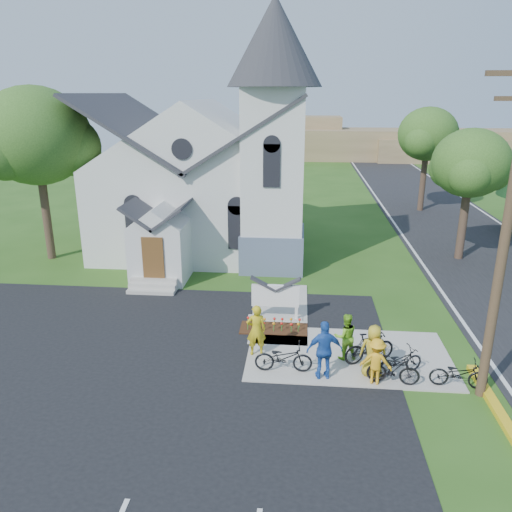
# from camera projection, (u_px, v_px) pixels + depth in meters

# --- Properties ---
(ground) EXTENTS (120.00, 120.00, 0.00)m
(ground) POSITION_uv_depth(u_px,v_px,m) (305.00, 361.00, 17.05)
(ground) COLOR #2B5217
(ground) RESTS_ON ground
(parking_lot) EXTENTS (20.00, 16.00, 0.02)m
(parking_lot) POSITION_uv_depth(u_px,v_px,m) (83.00, 383.00, 15.76)
(parking_lot) COLOR black
(parking_lot) RESTS_ON ground
(road) EXTENTS (8.00, 90.00, 0.02)m
(road) POSITION_uv_depth(u_px,v_px,m) (469.00, 243.00, 30.37)
(road) COLOR black
(road) RESTS_ON ground
(sidewalk) EXTENTS (7.00, 4.00, 0.05)m
(sidewalk) POSITION_uv_depth(u_px,v_px,m) (348.00, 355.00, 17.38)
(sidewalk) COLOR #A8A398
(sidewalk) RESTS_ON ground
(church) EXTENTS (12.35, 12.00, 13.00)m
(church) POSITION_uv_depth(u_px,v_px,m) (209.00, 159.00, 27.70)
(church) COLOR silver
(church) RESTS_ON ground
(church_sign) EXTENTS (2.20, 0.40, 1.70)m
(church_sign) POSITION_uv_depth(u_px,v_px,m) (275.00, 296.00, 19.86)
(church_sign) COLOR #A8A398
(church_sign) RESTS_ON ground
(flower_bed) EXTENTS (2.60, 1.10, 0.07)m
(flower_bed) POSITION_uv_depth(u_px,v_px,m) (274.00, 329.00, 19.32)
(flower_bed) COLOR #3A240F
(flower_bed) RESTS_ON ground
(utility_pole) EXTENTS (3.45, 0.28, 10.00)m
(utility_pole) POSITION_uv_depth(u_px,v_px,m) (510.00, 222.00, 13.48)
(utility_pole) COLOR #443322
(utility_pole) RESTS_ON ground
(tree_lot_corner) EXTENTS (5.60, 5.60, 9.15)m
(tree_lot_corner) POSITION_uv_depth(u_px,v_px,m) (36.00, 136.00, 25.67)
(tree_lot_corner) COLOR #3C2B21
(tree_lot_corner) RESTS_ON ground
(tree_road_near) EXTENTS (4.00, 4.00, 7.05)m
(tree_road_near) POSITION_uv_depth(u_px,v_px,m) (471.00, 164.00, 26.05)
(tree_road_near) COLOR #3C2B21
(tree_road_near) RESTS_ON ground
(tree_road_mid) EXTENTS (4.40, 4.40, 7.80)m
(tree_road_mid) POSITION_uv_depth(u_px,v_px,m) (428.00, 134.00, 37.18)
(tree_road_mid) COLOR #3C2B21
(tree_road_mid) RESTS_ON ground
(distant_hills) EXTENTS (61.00, 10.00, 5.60)m
(distant_hills) POSITION_uv_depth(u_px,v_px,m) (329.00, 142.00, 69.39)
(distant_hills) COLOR brown
(distant_hills) RESTS_ON ground
(cyclist_0) EXTENTS (0.75, 0.57, 1.84)m
(cyclist_0) POSITION_uv_depth(u_px,v_px,m) (256.00, 330.00, 17.15)
(cyclist_0) COLOR gold
(cyclist_0) RESTS_ON sidewalk
(bike_0) EXTENTS (1.90, 0.71, 0.99)m
(bike_0) POSITION_uv_depth(u_px,v_px,m) (284.00, 357.00, 16.22)
(bike_0) COLOR black
(bike_0) RESTS_ON sidewalk
(cyclist_1) EXTENTS (0.91, 0.77, 1.64)m
(cyclist_1) POSITION_uv_depth(u_px,v_px,m) (346.00, 336.00, 16.91)
(cyclist_1) COLOR #6FB722
(cyclist_1) RESTS_ON sidewalk
(bike_1) EXTENTS (1.91, 1.22, 1.11)m
(bike_1) POSITION_uv_depth(u_px,v_px,m) (370.00, 347.00, 16.74)
(bike_1) COLOR black
(bike_1) RESTS_ON sidewalk
(cyclist_2) EXTENTS (1.21, 0.66, 1.96)m
(cyclist_2) POSITION_uv_depth(u_px,v_px,m) (325.00, 350.00, 15.69)
(cyclist_2) COLOR #2457B4
(cyclist_2) RESTS_ON sidewalk
(bike_2) EXTENTS (1.77, 1.24, 0.88)m
(bike_2) POSITION_uv_depth(u_px,v_px,m) (399.00, 361.00, 16.09)
(bike_2) COLOR black
(bike_2) RESTS_ON sidewalk
(cyclist_3) EXTENTS (1.09, 0.77, 1.52)m
(cyclist_3) POSITION_uv_depth(u_px,v_px,m) (376.00, 361.00, 15.47)
(cyclist_3) COLOR gold
(cyclist_3) RESTS_ON sidewalk
(bike_3) EXTENTS (1.67, 0.64, 0.98)m
(bike_3) POSITION_uv_depth(u_px,v_px,m) (393.00, 370.00, 15.51)
(bike_3) COLOR black
(bike_3) RESTS_ON sidewalk
(cyclist_4) EXTENTS (0.97, 0.74, 1.76)m
(cyclist_4) POSITION_uv_depth(u_px,v_px,m) (373.00, 351.00, 15.82)
(cyclist_4) COLOR gold
(cyclist_4) RESTS_ON sidewalk
(bike_4) EXTENTS (1.78, 0.75, 0.91)m
(bike_4) POSITION_uv_depth(u_px,v_px,m) (459.00, 374.00, 15.35)
(bike_4) COLOR black
(bike_4) RESTS_ON sidewalk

